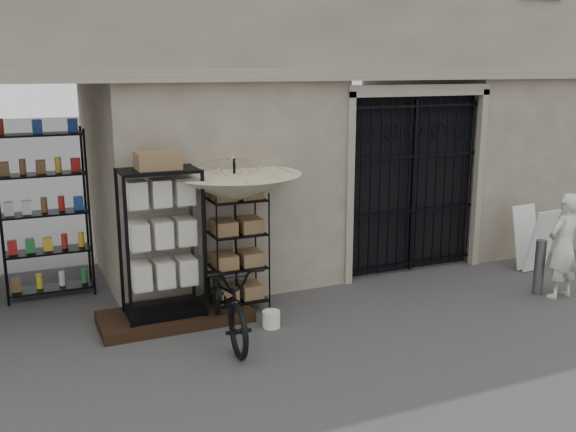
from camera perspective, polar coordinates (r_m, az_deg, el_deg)
name	(u,v)px	position (r m, az deg, el deg)	size (l,w,h in m)	color
ground	(389,335)	(8.46, 8.96, -10.44)	(80.00, 80.00, 0.00)	black
iron_gate	(408,182)	(10.79, 10.59, 2.98)	(2.50, 0.21, 3.00)	black
step_platform	(175,316)	(8.88, -10.00, -8.79)	(2.00, 0.90, 0.15)	black
display_cabinet	(162,251)	(8.52, -11.15, -3.04)	(1.12, 0.90, 2.11)	black
wire_rack	(237,253)	(8.96, -4.51, -3.30)	(0.82, 0.64, 1.70)	black
market_umbrella	(235,180)	(8.69, -4.78, 3.18)	(1.63, 1.67, 2.59)	black
white_bucket	(271,319)	(8.57, -1.50, -9.15)	(0.23, 0.23, 0.22)	silver
bicycle	(226,337)	(8.37, -5.51, -10.62)	(0.69, 1.04, 1.99)	black
steel_bollard	(539,267)	(10.38, 21.44, -4.26)	(0.15, 0.15, 0.84)	slate
shopkeeper	(558,297)	(10.48, 22.90, -6.64)	(0.58, 1.59, 0.38)	beige
easel_sign	(534,239)	(11.50, 20.99, -1.90)	(0.54, 0.61, 1.06)	silver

